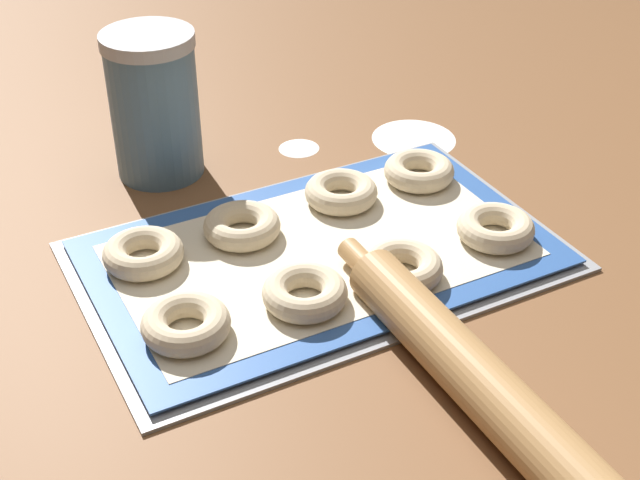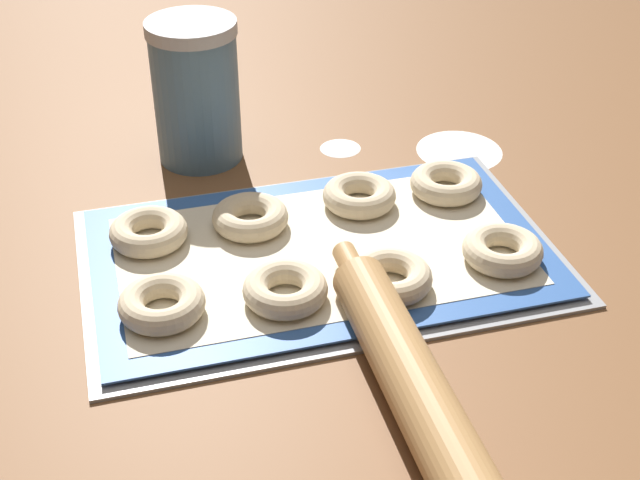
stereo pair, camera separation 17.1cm
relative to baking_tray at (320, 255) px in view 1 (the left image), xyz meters
The scene contains 15 objects.
ground_plane 0.02m from the baking_tray, 147.52° to the left, with size 2.80×2.80×0.00m, color brown.
baking_tray is the anchor object (origin of this frame).
baking_mat 0.01m from the baking_tray, 135.00° to the right, with size 0.48×0.30×0.00m.
bagel_front_far_left 0.19m from the baking_tray, 159.77° to the right, with size 0.09×0.09×0.03m.
bagel_front_mid_left 0.10m from the baking_tray, 127.01° to the right, with size 0.09×0.09×0.03m.
bagel_front_mid_right 0.10m from the baking_tray, 58.36° to the right, with size 0.09×0.09×0.03m.
bagel_front_far_right 0.19m from the baking_tray, 20.84° to the right, with size 0.09×0.09×0.03m.
bagel_back_far_left 0.19m from the baking_tray, 159.74° to the left, with size 0.09×0.09×0.03m.
bagel_back_mid_left 0.09m from the baking_tray, 134.25° to the left, with size 0.09×0.09×0.03m.
bagel_back_mid_right 0.10m from the baking_tray, 48.33° to the left, with size 0.09×0.09×0.03m.
bagel_back_far_right 0.19m from the baking_tray, 23.34° to the left, with size 0.09×0.09×0.03m.
flour_canister 0.29m from the baking_tray, 108.52° to the left, with size 0.11×0.11×0.18m.
rolling_pin 0.26m from the baking_tray, 85.91° to the right, with size 0.06×0.45×0.05m.
flour_patch_near 0.25m from the baking_tray, 68.54° to the left, with size 0.05×0.05×0.00m.
flour_patch_far 0.30m from the baking_tray, 37.79° to the left, with size 0.11×0.11×0.00m.
Camera 1 is at (-0.35, -0.71, 0.56)m, focal length 50.00 mm.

